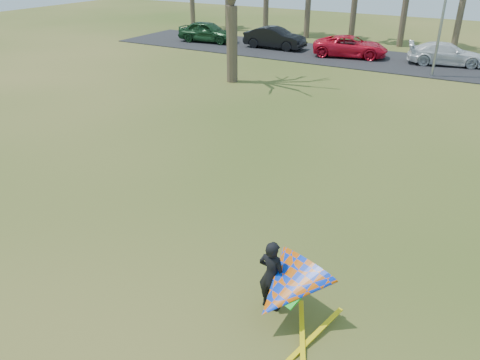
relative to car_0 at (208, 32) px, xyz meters
The scene contains 7 objects.
ground 29.62m from the car_0, 56.87° to the right, with size 100.00×100.00×0.00m, color #244A10.
parking_strip 16.20m from the car_0, ahead, with size 46.00×7.00×0.06m, color black.
car_0 is the anchor object (origin of this frame).
car_1 6.01m from the car_0, ahead, with size 1.67×4.78×1.57m, color black.
car_2 12.04m from the car_0, ahead, with size 2.39×5.18×1.44m, color red.
car_3 18.37m from the car_0, ahead, with size 1.98×4.87×1.41m, color white.
kite_flyer 32.45m from the car_0, 53.78° to the right, with size 2.13×2.39×2.02m.
Camera 1 is at (5.98, -8.40, 7.07)m, focal length 35.00 mm.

